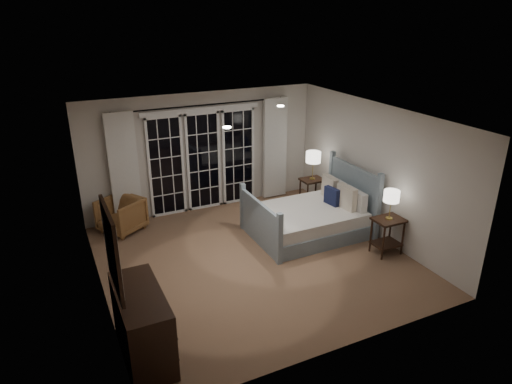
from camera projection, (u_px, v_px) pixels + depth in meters
name	position (u px, v px, depth m)	size (l,w,h in m)	color
floor	(254.00, 259.00, 7.92)	(5.00, 5.00, 0.00)	brown
ceiling	(253.00, 117.00, 6.98)	(5.00, 5.00, 0.00)	white
wall_left	(94.00, 221.00, 6.45)	(0.02, 5.00, 2.50)	beige
wall_right	(375.00, 171.00, 8.45)	(0.02, 5.00, 2.50)	beige
wall_back	(203.00, 152.00, 9.54)	(5.00, 0.02, 2.50)	beige
wall_front	(344.00, 264.00, 5.36)	(5.00, 0.02, 2.50)	beige
french_doors	(203.00, 160.00, 9.57)	(2.50, 0.04, 2.20)	black
curtain_rod	(202.00, 105.00, 9.08)	(0.03, 0.03, 3.50)	black
curtain_left	(124.00, 169.00, 8.82)	(0.55, 0.10, 2.25)	silver
curtain_right	(275.00, 148.00, 10.14)	(0.55, 0.10, 2.25)	silver
downlight_a	(281.00, 106.00, 7.81)	(0.12, 0.12, 0.01)	white
downlight_b	(227.00, 127.00, 6.41)	(0.12, 0.12, 0.01)	white
bed	(311.00, 218.00, 8.73)	(2.10, 1.50, 1.22)	gray
nightstand_left	(387.00, 231.00, 7.96)	(0.51, 0.41, 0.67)	black
nightstand_right	(312.00, 188.00, 9.91)	(0.48, 0.38, 0.63)	black
lamp_left	(392.00, 197.00, 7.72)	(0.27, 0.27, 0.53)	tan
lamp_right	(313.00, 157.00, 9.65)	(0.32, 0.32, 0.61)	tan
armchair	(121.00, 215.00, 8.80)	(0.72, 0.74, 0.67)	brown
dresser	(142.00, 324.00, 5.58)	(0.54, 1.27, 0.90)	black
mirror	(112.00, 250.00, 5.08)	(0.05, 0.85, 1.00)	black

